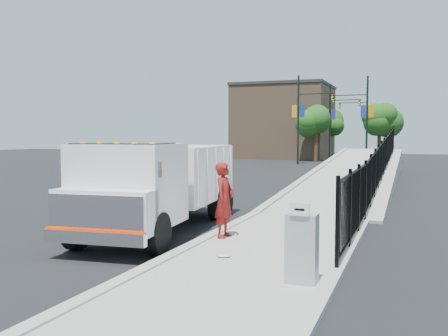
% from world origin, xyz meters
% --- Properties ---
extents(ground, '(120.00, 120.00, 0.00)m').
position_xyz_m(ground, '(0.00, 0.00, 0.00)').
color(ground, black).
rests_on(ground, ground).
extents(sidewalk, '(3.55, 12.00, 0.12)m').
position_xyz_m(sidewalk, '(1.93, -2.00, 0.06)').
color(sidewalk, '#9E998E').
rests_on(sidewalk, ground).
extents(curb, '(0.30, 12.00, 0.16)m').
position_xyz_m(curb, '(0.00, -2.00, 0.08)').
color(curb, '#ADAAA3').
rests_on(curb, ground).
extents(ramp, '(3.95, 24.06, 3.19)m').
position_xyz_m(ramp, '(2.12, 16.00, 0.00)').
color(ramp, '#9E998E').
rests_on(ramp, ground).
extents(iron_fence, '(0.10, 28.00, 1.80)m').
position_xyz_m(iron_fence, '(3.55, 12.00, 0.90)').
color(iron_fence, black).
rests_on(iron_fence, ground).
extents(truck, '(3.14, 7.78, 2.60)m').
position_xyz_m(truck, '(-1.83, 0.55, 1.46)').
color(truck, black).
rests_on(truck, ground).
extents(worker, '(0.50, 0.73, 1.94)m').
position_xyz_m(worker, '(0.41, -0.07, 1.09)').
color(worker, maroon).
rests_on(worker, sidewalk).
extents(utility_cabinet, '(0.55, 0.40, 1.25)m').
position_xyz_m(utility_cabinet, '(3.10, -3.25, 0.75)').
color(utility_cabinet, gray).
rests_on(utility_cabinet, sidewalk).
extents(arrow_sign, '(0.35, 0.04, 0.22)m').
position_xyz_m(arrow_sign, '(3.10, -3.47, 1.48)').
color(arrow_sign, white).
rests_on(arrow_sign, utility_cabinet).
extents(debris, '(0.30, 0.30, 0.08)m').
position_xyz_m(debris, '(1.12, -2.01, 0.16)').
color(debris, silver).
rests_on(debris, sidewalk).
extents(light_pole_0, '(3.77, 0.22, 8.00)m').
position_xyz_m(light_pole_0, '(-4.59, 32.62, 4.36)').
color(light_pole_0, black).
rests_on(light_pole_0, ground).
extents(light_pole_1, '(3.78, 0.22, 8.00)m').
position_xyz_m(light_pole_1, '(0.58, 35.27, 4.36)').
color(light_pole_1, black).
rests_on(light_pole_1, ground).
extents(light_pole_2, '(3.78, 0.22, 8.00)m').
position_xyz_m(light_pole_2, '(-3.20, 41.95, 4.36)').
color(light_pole_2, black).
rests_on(light_pole_2, ground).
extents(light_pole_3, '(3.77, 0.22, 8.00)m').
position_xyz_m(light_pole_3, '(-0.48, 47.11, 4.36)').
color(light_pole_3, black).
rests_on(light_pole_3, ground).
extents(tree_0, '(2.93, 2.93, 5.46)m').
position_xyz_m(tree_0, '(-4.08, 37.15, 3.96)').
color(tree_0, '#382314').
rests_on(tree_0, ground).
extents(tree_1, '(2.67, 2.67, 5.33)m').
position_xyz_m(tree_1, '(1.77, 38.63, 3.95)').
color(tree_1, '#382314').
rests_on(tree_1, ground).
extents(tree_2, '(2.79, 2.79, 5.39)m').
position_xyz_m(tree_2, '(-4.14, 47.27, 3.95)').
color(tree_2, '#382314').
rests_on(tree_2, ground).
extents(building, '(10.00, 10.00, 8.00)m').
position_xyz_m(building, '(-9.00, 44.00, 4.00)').
color(building, '#8C664C').
rests_on(building, ground).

